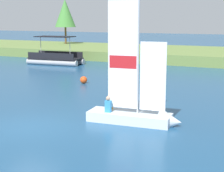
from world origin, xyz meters
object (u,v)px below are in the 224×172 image
object	(u,v)px
pontoon_boat	(55,58)
channel_buoy	(84,80)
shoreline_tree_left	(65,13)
sailboat	(142,113)

from	to	relation	value
pontoon_boat	channel_buoy	xyz separation A→B (m)	(8.26, -8.56, -0.42)
shoreline_tree_left	sailboat	bearing A→B (deg)	-52.41
shoreline_tree_left	pontoon_boat	distance (m)	15.96
sailboat	pontoon_boat	world-z (taller)	sailboat
channel_buoy	shoreline_tree_left	bearing A→B (deg)	125.08
sailboat	pontoon_boat	bearing A→B (deg)	129.36
sailboat	channel_buoy	world-z (taller)	sailboat
pontoon_boat	channel_buoy	distance (m)	11.91
sailboat	channel_buoy	distance (m)	10.90
shoreline_tree_left	sailboat	distance (m)	37.99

